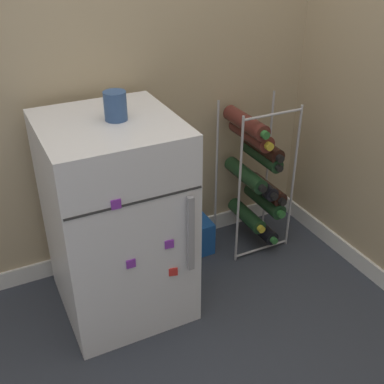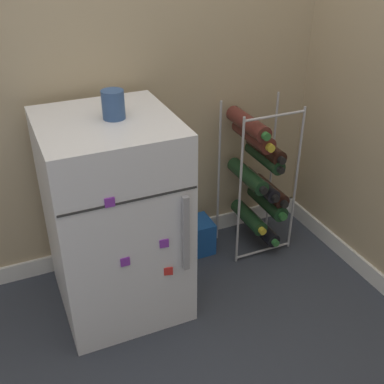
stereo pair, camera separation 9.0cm
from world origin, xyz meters
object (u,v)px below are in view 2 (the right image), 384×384
object	(u,v)px
mini_fridge	(115,218)
soda_box	(192,237)
wine_rack	(259,177)
fridge_top_cup	(113,105)

from	to	relation	value
mini_fridge	soda_box	xyz separation A→B (m)	(0.44, 0.19, -0.35)
mini_fridge	wine_rack	bearing A→B (deg)	9.41
mini_fridge	wine_rack	distance (m)	0.79
mini_fridge	wine_rack	size ratio (longest dim) A/B	1.11
mini_fridge	fridge_top_cup	world-z (taller)	fridge_top_cup
mini_fridge	wine_rack	xyz separation A→B (m)	(0.78, 0.13, -0.04)
wine_rack	soda_box	world-z (taller)	wine_rack
soda_box	fridge_top_cup	world-z (taller)	fridge_top_cup
wine_rack	fridge_top_cup	distance (m)	0.92
mini_fridge	soda_box	bearing A→B (deg)	23.31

